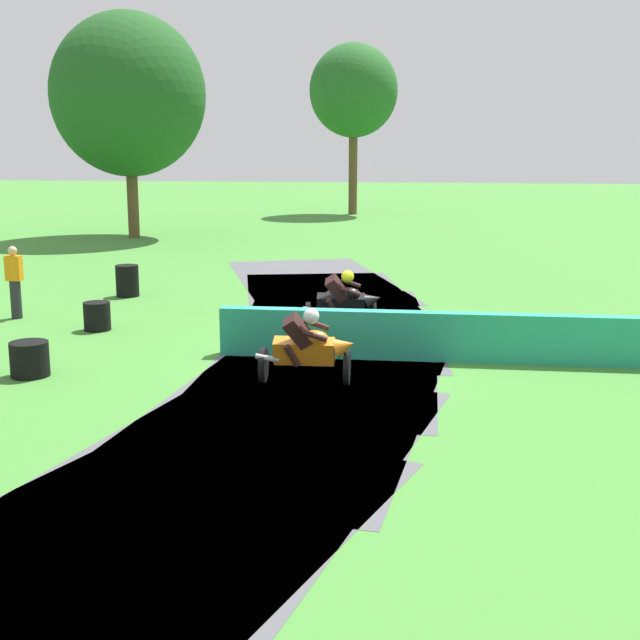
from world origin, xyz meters
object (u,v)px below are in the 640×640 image
at_px(motorcycle_lead_orange, 309,348).
at_px(tire_stack_mid_b, 97,316).
at_px(tire_stack_mid_a, 30,359).
at_px(track_marshal, 15,282).
at_px(tire_stack_far, 127,281).
at_px(motorcycle_chase_black, 345,302).

height_order(motorcycle_lead_orange, tire_stack_mid_b, motorcycle_lead_orange).
height_order(motorcycle_lead_orange, tire_stack_mid_a, motorcycle_lead_orange).
bearing_deg(track_marshal, tire_stack_mid_b, -23.99).
bearing_deg(tire_stack_far, tire_stack_mid_b, -80.88).
bearing_deg(tire_stack_mid_a, motorcycle_chase_black, 39.06).
height_order(tire_stack_mid_a, tire_stack_mid_b, same).
relative_size(tire_stack_mid_a, tire_stack_far, 0.82).
distance_m(motorcycle_lead_orange, motorcycle_chase_black, 4.15).
distance_m(motorcycle_lead_orange, tire_stack_far, 9.41).
distance_m(motorcycle_lead_orange, tire_stack_mid_a, 4.82).
distance_m(tire_stack_mid_b, tire_stack_far, 3.98).
xyz_separation_m(tire_stack_mid_a, tire_stack_mid_b, (-0.13, 3.62, 0.00)).
bearing_deg(motorcycle_lead_orange, tire_stack_mid_a, 179.65).
bearing_deg(motorcycle_lead_orange, tire_stack_far, 126.31).
xyz_separation_m(motorcycle_lead_orange, tire_stack_mid_b, (-4.94, 3.65, -0.33)).
bearing_deg(tire_stack_mid_a, track_marshal, 117.13).
bearing_deg(tire_stack_far, motorcycle_chase_black, -30.52).
bearing_deg(tire_stack_mid_a, tire_stack_far, 95.74).
height_order(motorcycle_chase_black, tire_stack_mid_a, motorcycle_chase_black).
height_order(motorcycle_chase_black, track_marshal, track_marshal).
height_order(tire_stack_mid_a, tire_stack_far, tire_stack_far).
distance_m(tire_stack_mid_a, track_marshal, 5.22).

